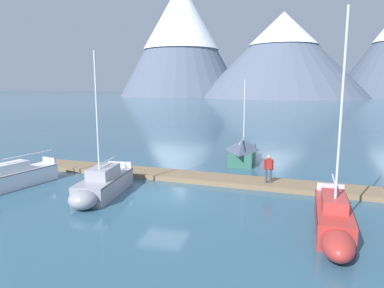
{
  "coord_description": "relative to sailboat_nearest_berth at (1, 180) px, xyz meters",
  "views": [
    {
      "loc": [
        6.56,
        -17.65,
        6.07
      ],
      "look_at": [
        0.0,
        6.0,
        2.0
      ],
      "focal_mm": 32.91,
      "sensor_mm": 36.0,
      "label": 1
    }
  ],
  "objects": [
    {
      "name": "ground_plane",
      "position": [
        9.45,
        1.5,
        -0.64
      ],
      "size": [
        700.0,
        700.0,
        0.0
      ],
      "primitive_type": "plane",
      "color": "#335B75"
    },
    {
      "name": "dock",
      "position": [
        9.45,
        5.5,
        -0.5
      ],
      "size": [
        23.85,
        4.01,
        0.3
      ],
      "color": "#846B4C",
      "rests_on": "ground"
    },
    {
      "name": "sailboat_nearest_berth",
      "position": [
        0.0,
        0.0,
        0.0
      ],
      "size": [
        2.79,
        7.17,
        7.09
      ],
      "color": "white",
      "rests_on": "ground"
    },
    {
      "name": "person_on_dock",
      "position": [
        14.95,
        4.85,
        0.62
      ],
      "size": [
        0.56,
        0.33,
        1.69
      ],
      "color": "#384256",
      "rests_on": "dock"
    },
    {
      "name": "sailboat_mid_dock_starboard",
      "position": [
        17.96,
        -1.41,
        0.0
      ],
      "size": [
        1.61,
        6.2,
        9.05
      ],
      "color": "#B2332D",
      "rests_on": "ground"
    },
    {
      "name": "sailboat_mid_dock_port",
      "position": [
        12.48,
        12.32,
        0.2
      ],
      "size": [
        2.19,
        7.02,
        6.57
      ],
      "color": "#336B56",
      "rests_on": "ground"
    },
    {
      "name": "mountain_west_summit",
      "position": [
        -47.03,
        187.38,
        34.34
      ],
      "size": [
        72.07,
        72.07,
        65.1
      ],
      "color": "slate",
      "rests_on": "ground"
    },
    {
      "name": "mountain_central_massif",
      "position": [
        11.11,
        182.28,
        22.41
      ],
      "size": [
        89.12,
        89.12,
        44.48
      ],
      "color": "slate",
      "rests_on": "ground"
    },
    {
      "name": "sailboat_second_berth",
      "position": [
        6.14,
        0.69,
        0.01
      ],
      "size": [
        2.19,
        5.84,
        7.87
      ],
      "color": "#93939E",
      "rests_on": "ground"
    }
  ]
}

